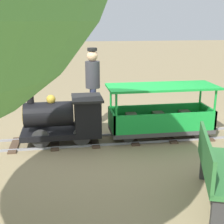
{
  "coord_description": "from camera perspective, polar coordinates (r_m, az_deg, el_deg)",
  "views": [
    {
      "loc": [
        -5.29,
        0.94,
        2.13
      ],
      "look_at": [
        0.0,
        0.11,
        0.55
      ],
      "focal_mm": 49.36,
      "sensor_mm": 36.0,
      "label": 1
    }
  ],
  "objects": [
    {
      "name": "passenger_car",
      "position": [
        5.83,
        9.02,
        -0.79
      ],
      "size": [
        0.78,
        2.0,
        0.97
      ],
      "color": "#3F3F3F",
      "rests_on": "ground_plane"
    },
    {
      "name": "conductor_person",
      "position": [
        6.42,
        -3.59,
        5.86
      ],
      "size": [
        0.3,
        0.3,
        1.62
      ],
      "color": "#282D47",
      "rests_on": "ground_plane"
    },
    {
      "name": "locomotive",
      "position": [
        5.54,
        -8.57,
        -1.04
      ],
      "size": [
        0.68,
        1.45,
        0.97
      ],
      "color": "black",
      "rests_on": "ground_plane"
    },
    {
      "name": "park_bench",
      "position": [
        3.95,
        18.66,
        -10.22
      ],
      "size": [
        1.36,
        0.8,
        0.82
      ],
      "color": "#2D6B33",
      "rests_on": "ground_plane"
    },
    {
      "name": "ground_plane",
      "position": [
        5.78,
        1.09,
        -5.19
      ],
      "size": [
        60.0,
        60.0,
        0.0
      ],
      "primitive_type": "plane",
      "color": "#8C7A56"
    },
    {
      "name": "track",
      "position": [
        5.76,
        0.25,
        -5.09
      ],
      "size": [
        0.72,
        5.7,
        0.04
      ],
      "color": "gray",
      "rests_on": "ground_plane"
    }
  ]
}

